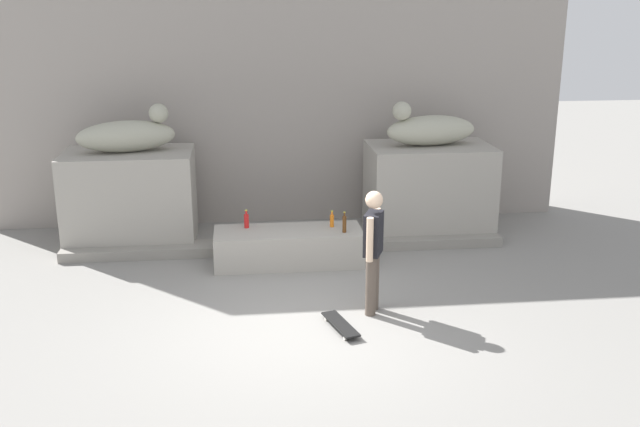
# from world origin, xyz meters

# --- Properties ---
(ground_plane) EXTENTS (40.00, 40.00, 0.00)m
(ground_plane) POSITION_xyz_m (0.00, 0.00, 0.00)
(ground_plane) COLOR gray
(facade_wall) EXTENTS (10.57, 0.60, 5.50)m
(facade_wall) POSITION_xyz_m (0.00, 4.94, 2.75)
(facade_wall) COLOR #9D958D
(facade_wall) RESTS_ON ground_plane
(pedestal_left) EXTENTS (2.12, 1.36, 1.59)m
(pedestal_left) POSITION_xyz_m (-2.57, 3.65, 0.79)
(pedestal_left) COLOR #A39E93
(pedestal_left) RESTS_ON ground_plane
(pedestal_right) EXTENTS (2.12, 1.36, 1.59)m
(pedestal_right) POSITION_xyz_m (2.57, 3.65, 0.79)
(pedestal_right) COLOR #A39E93
(pedestal_right) RESTS_ON ground_plane
(statue_reclining_left) EXTENTS (1.68, 0.90, 0.78)m
(statue_reclining_left) POSITION_xyz_m (-2.54, 3.65, 1.87)
(statue_reclining_left) COLOR #AFAE99
(statue_reclining_left) RESTS_ON pedestal_left
(statue_reclining_right) EXTENTS (1.67, 0.79, 0.78)m
(statue_reclining_right) POSITION_xyz_m (2.54, 3.64, 1.87)
(statue_reclining_right) COLOR #AFAE99
(statue_reclining_right) RESTS_ON pedestal_right
(ledge_block) EXTENTS (2.31, 0.86, 0.55)m
(ledge_block) POSITION_xyz_m (0.00, 2.34, 0.27)
(ledge_block) COLOR #A39E93
(ledge_block) RESTS_ON ground_plane
(skater) EXTENTS (0.32, 0.51, 1.67)m
(skater) POSITION_xyz_m (0.98, 0.37, 0.92)
(skater) COLOR brown
(skater) RESTS_ON ground_plane
(skateboard) EXTENTS (0.41, 0.82, 0.08)m
(skateboard) POSITION_xyz_m (0.49, -0.11, 0.06)
(skateboard) COLOR black
(skateboard) RESTS_ON ground_plane
(bottle_orange) EXTENTS (0.07, 0.07, 0.27)m
(bottle_orange) POSITION_xyz_m (0.70, 2.44, 0.65)
(bottle_orange) COLOR orange
(bottle_orange) RESTS_ON ledge_block
(bottle_brown) EXTENTS (0.06, 0.06, 0.33)m
(bottle_brown) POSITION_xyz_m (0.86, 2.14, 0.69)
(bottle_brown) COLOR #593314
(bottle_brown) RESTS_ON ledge_block
(bottle_red) EXTENTS (0.08, 0.08, 0.29)m
(bottle_red) POSITION_xyz_m (-0.64, 2.54, 0.67)
(bottle_red) COLOR red
(bottle_red) RESTS_ON ledge_block
(stair_step) EXTENTS (7.27, 0.50, 0.16)m
(stair_step) POSITION_xyz_m (0.00, 2.94, 0.08)
(stair_step) COLOR gray
(stair_step) RESTS_ON ground_plane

